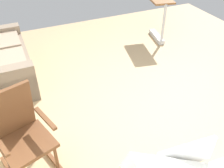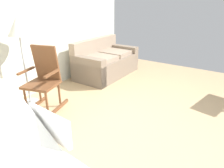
{
  "view_description": "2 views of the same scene",
  "coord_description": "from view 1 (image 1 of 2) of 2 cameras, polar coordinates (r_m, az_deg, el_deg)",
  "views": [
    {
      "loc": [
        -2.32,
        1.56,
        2.44
      ],
      "look_at": [
        -0.3,
        0.66,
        0.79
      ],
      "focal_mm": 40.55,
      "sensor_mm": 36.0,
      "label": 1
    },
    {
      "loc": [
        -2.32,
        -0.95,
        1.7
      ],
      "look_at": [
        -0.13,
        0.52,
        0.61
      ],
      "focal_mm": 32.86,
      "sensor_mm": 36.0,
      "label": 2
    }
  ],
  "objects": [
    {
      "name": "ground_plane",
      "position": [
        3.71,
        7.58,
        -4.77
      ],
      "size": [
        6.54,
        6.54,
        0.0
      ],
      "primitive_type": "plane",
      "color": "tan"
    },
    {
      "name": "rocking_chair",
      "position": [
        2.74,
        -19.51,
        -10.94
      ],
      "size": [
        0.87,
        0.68,
        1.05
      ],
      "color": "brown",
      "rests_on": "ground"
    },
    {
      "name": "overbed_table",
      "position": [
        5.39,
        10.37,
        15.47
      ],
      "size": [
        0.87,
        0.55,
        0.84
      ],
      "color": "#B2B5BA",
      "rests_on": "ground"
    }
  ]
}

